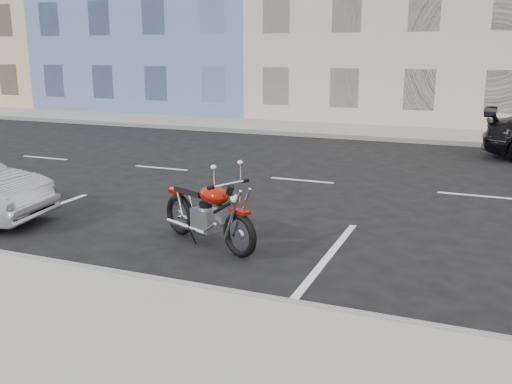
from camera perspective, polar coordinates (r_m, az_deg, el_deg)
ground at (r=13.61m, az=12.67°, el=0.43°), size 120.00×120.00×0.00m
sidewalk_far at (r=23.11m, az=4.07°, el=6.41°), size 80.00×3.40×0.15m
curb_far at (r=21.51m, az=2.65°, el=5.88°), size 80.00×0.12×0.16m
bldg_far_west at (r=40.76m, az=-22.57°, el=17.05°), size 12.00×12.00×12.00m
motorcycle at (r=8.70m, az=-1.52°, el=-3.35°), size 2.11×1.12×1.14m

